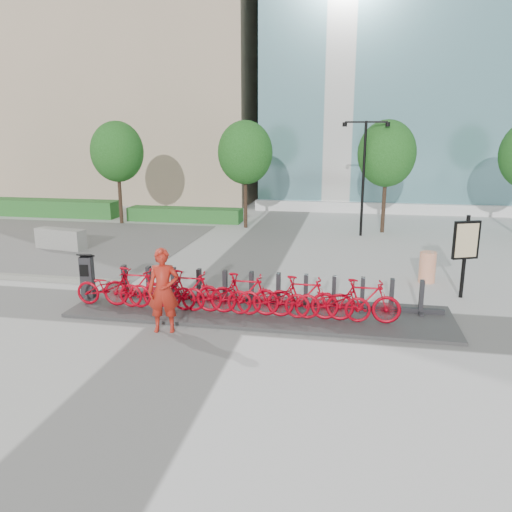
% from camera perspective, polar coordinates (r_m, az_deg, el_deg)
% --- Properties ---
extents(ground, '(120.00, 120.00, 0.00)m').
position_cam_1_polar(ground, '(12.83, -5.68, -6.59)').
color(ground, silver).
extents(gravel_patch, '(14.00, 14.00, 0.00)m').
position_cam_1_polar(gravel_patch, '(23.33, -24.81, 1.50)').
color(gravel_patch, '#4D4B47').
rests_on(gravel_patch, ground).
extents(hedge_a, '(10.00, 1.40, 0.90)m').
position_cam_1_polar(hedge_a, '(30.78, -24.09, 5.11)').
color(hedge_a, '#287630').
rests_on(hedge_a, ground).
extents(hedge_b, '(6.00, 1.20, 0.70)m').
position_cam_1_polar(hedge_b, '(26.45, -8.12, 4.71)').
color(hedge_b, '#287630').
rests_on(hedge_b, ground).
extents(tree_0, '(2.60, 2.60, 5.10)m').
position_cam_1_polar(tree_0, '(26.18, -15.58, 11.39)').
color(tree_0, '#4B3425').
rests_on(tree_0, ground).
extents(tree_1, '(2.60, 2.60, 5.10)m').
position_cam_1_polar(tree_1, '(24.06, -1.23, 11.72)').
color(tree_1, '#4B3425').
rests_on(tree_1, ground).
extents(tree_2, '(2.60, 2.60, 5.10)m').
position_cam_1_polar(tree_2, '(23.59, 14.72, 11.24)').
color(tree_2, '#4B3425').
rests_on(tree_2, ground).
extents(streetlamp, '(2.00, 0.20, 5.00)m').
position_cam_1_polar(streetlamp, '(22.57, 12.24, 10.12)').
color(streetlamp, black).
rests_on(streetlamp, ground).
extents(dock_pad, '(9.60, 2.40, 0.08)m').
position_cam_1_polar(dock_pad, '(12.81, 0.32, -6.37)').
color(dock_pad, '#383838').
rests_on(dock_pad, ground).
extents(dock_rail_posts, '(8.02, 0.50, 0.85)m').
position_cam_1_polar(dock_rail_posts, '(13.09, 0.96, -3.77)').
color(dock_rail_posts, '#242327').
rests_on(dock_rail_posts, dock_pad).
extents(bike_0, '(1.81, 0.63, 0.95)m').
position_cam_1_polar(bike_0, '(13.55, -16.43, -3.50)').
color(bike_0, '#A1000F').
rests_on(bike_0, dock_pad).
extents(bike_1, '(1.76, 0.50, 1.06)m').
position_cam_1_polar(bike_1, '(13.23, -13.66, -3.51)').
color(bike_1, '#A1000F').
rests_on(bike_1, dock_pad).
extents(bike_2, '(1.81, 0.63, 0.95)m').
position_cam_1_polar(bike_2, '(12.97, -10.74, -3.94)').
color(bike_2, '#A1000F').
rests_on(bike_2, dock_pad).
extents(bike_3, '(1.76, 0.50, 1.06)m').
position_cam_1_polar(bike_3, '(12.72, -7.71, -3.94)').
color(bike_3, '#A1000F').
rests_on(bike_3, dock_pad).
extents(bike_4, '(1.81, 0.63, 0.95)m').
position_cam_1_polar(bike_4, '(12.53, -4.57, -4.37)').
color(bike_4, '#A1000F').
rests_on(bike_4, dock_pad).
extents(bike_5, '(1.76, 0.50, 1.06)m').
position_cam_1_polar(bike_5, '(12.35, -1.34, -4.35)').
color(bike_5, '#A1000F').
rests_on(bike_5, dock_pad).
extents(bike_6, '(1.81, 0.63, 0.95)m').
position_cam_1_polar(bike_6, '(12.24, 1.97, -4.77)').
color(bike_6, '#A1000F').
rests_on(bike_6, dock_pad).
extents(bike_7, '(1.76, 0.50, 1.06)m').
position_cam_1_polar(bike_7, '(12.14, 5.34, -4.72)').
color(bike_7, '#A1000F').
rests_on(bike_7, dock_pad).
extents(bike_8, '(1.81, 0.63, 0.95)m').
position_cam_1_polar(bike_8, '(12.12, 8.74, -5.12)').
color(bike_8, '#A1000F').
rests_on(bike_8, dock_pad).
extents(bike_9, '(1.76, 0.50, 1.06)m').
position_cam_1_polar(bike_9, '(12.11, 12.17, -5.04)').
color(bike_9, '#A1000F').
rests_on(bike_9, dock_pad).
extents(kiosk, '(0.43, 0.38, 1.26)m').
position_cam_1_polar(kiosk, '(14.35, -18.73, -2.19)').
color(kiosk, '#242327').
rests_on(kiosk, dock_pad).
extents(worker_red, '(0.79, 0.60, 1.96)m').
position_cam_1_polar(worker_red, '(11.57, -10.53, -3.90)').
color(worker_red, '#A32013').
rests_on(worker_red, ground).
extents(construction_barrel, '(0.50, 0.50, 0.96)m').
position_cam_1_polar(construction_barrel, '(16.17, 19.00, -1.21)').
color(construction_barrel, '#FF5409').
rests_on(construction_barrel, ground).
extents(jersey_barrier, '(2.16, 0.92, 0.81)m').
position_cam_1_polar(jersey_barrier, '(21.25, -21.42, 1.83)').
color(jersey_barrier, gray).
rests_on(jersey_barrier, ground).
extents(map_sign, '(0.74, 0.40, 2.33)m').
position_cam_1_polar(map_sign, '(14.76, 22.87, 1.31)').
color(map_sign, black).
rests_on(map_sign, ground).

